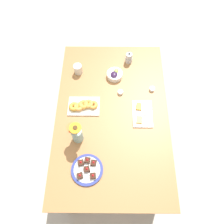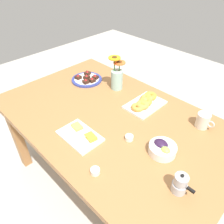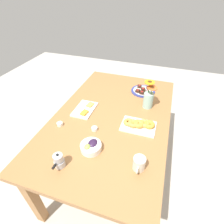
# 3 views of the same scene
# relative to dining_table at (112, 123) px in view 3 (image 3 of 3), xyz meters

# --- Properties ---
(ground_plane) EXTENTS (6.00, 6.00, 0.00)m
(ground_plane) POSITION_rel_dining_table_xyz_m (0.00, 0.00, -0.65)
(ground_plane) COLOR #B7B2A8
(dining_table) EXTENTS (1.60, 1.00, 0.74)m
(dining_table) POSITION_rel_dining_table_xyz_m (0.00, 0.00, 0.00)
(dining_table) COLOR #9E6B3D
(dining_table) RESTS_ON ground_plane
(coffee_mug) EXTENTS (0.12, 0.08, 0.10)m
(coffee_mug) POSITION_rel_dining_table_xyz_m (0.46, 0.33, 0.13)
(coffee_mug) COLOR beige
(coffee_mug) RESTS_ON dining_table
(grape_bowl) EXTENTS (0.15, 0.15, 0.07)m
(grape_bowl) POSITION_rel_dining_table_xyz_m (0.41, -0.02, 0.12)
(grape_bowl) COLOR white
(grape_bowl) RESTS_ON dining_table
(cheese_platter) EXTENTS (0.26, 0.17, 0.03)m
(cheese_platter) POSITION_rel_dining_table_xyz_m (-0.00, -0.26, 0.10)
(cheese_platter) COLOR white
(cheese_platter) RESTS_ON dining_table
(croissant_platter) EXTENTS (0.19, 0.28, 0.05)m
(croissant_platter) POSITION_rel_dining_table_xyz_m (0.07, 0.26, 0.11)
(croissant_platter) COLOR white
(croissant_platter) RESTS_ON dining_table
(jam_cup_honey) EXTENTS (0.05, 0.05, 0.03)m
(jam_cup_honey) POSITION_rel_dining_table_xyz_m (0.26, -0.37, 0.10)
(jam_cup_honey) COLOR white
(jam_cup_honey) RESTS_ON dining_table
(jam_cup_berry) EXTENTS (0.05, 0.05, 0.03)m
(jam_cup_berry) POSITION_rel_dining_table_xyz_m (0.22, -0.08, 0.10)
(jam_cup_berry) COLOR white
(jam_cup_berry) RESTS_ON dining_table
(dessert_plate) EXTENTS (0.25, 0.25, 0.05)m
(dessert_plate) POSITION_rel_dining_table_xyz_m (-0.49, 0.19, 0.10)
(dessert_plate) COLOR navy
(dessert_plate) RESTS_ON dining_table
(flower_vase) EXTENTS (0.11, 0.12, 0.26)m
(flower_vase) POSITION_rel_dining_table_xyz_m (-0.23, 0.28, 0.18)
(flower_vase) COLOR #99C1B7
(flower_vase) RESTS_ON dining_table
(moka_pot) EXTENTS (0.11, 0.07, 0.12)m
(moka_pot) POSITION_rel_dining_table_xyz_m (0.60, -0.16, 0.13)
(moka_pot) COLOR #B7B7BC
(moka_pot) RESTS_ON dining_table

